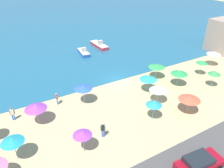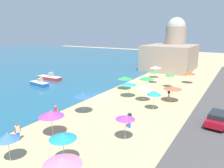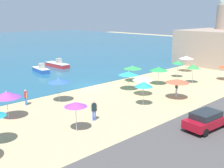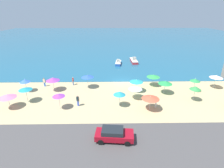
{
  "view_description": "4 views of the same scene",
  "coord_description": "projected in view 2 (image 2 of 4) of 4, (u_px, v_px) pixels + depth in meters",
  "views": [
    {
      "loc": [
        -14.87,
        -24.33,
        15.87
      ],
      "look_at": [
        -1.98,
        -1.87,
        0.96
      ],
      "focal_mm": 35.0,
      "sensor_mm": 36.0,
      "label": 1
    },
    {
      "loc": [
        -25.85,
        -18.43,
        9.71
      ],
      "look_at": [
        0.28,
        -2.77,
        2.15
      ],
      "focal_mm": 35.0,
      "sensor_mm": 36.0,
      "label": 2
    },
    {
      "loc": [
        -21.94,
        -26.91,
        8.95
      ],
      "look_at": [
        0.36,
        -3.55,
        0.86
      ],
      "focal_mm": 45.0,
      "sensor_mm": 36.0,
      "label": 3
    },
    {
      "loc": [
        -2.63,
        -32.45,
        13.45
      ],
      "look_at": [
        -2.18,
        -5.67,
        1.97
      ],
      "focal_mm": 28.0,
      "sensor_mm": 36.0,
      "label": 4
    }
  ],
  "objects": [
    {
      "name": "bather_3",
      "position": [
        129.0,
        119.0,
        22.02
      ],
      "size": [
        0.51,
        0.36,
        1.78
      ],
      "color": "blue",
      "rests_on": "ground_plane"
    },
    {
      "name": "skiff_offshore",
      "position": [
        39.0,
        83.0,
        38.78
      ],
      "size": [
        1.8,
        4.41,
        1.48
      ],
      "color": "#2854A6",
      "rests_on": "sea"
    },
    {
      "name": "beach_umbrella_13",
      "position": [
        147.0,
        78.0,
        35.51
      ],
      "size": [
        2.34,
        2.34,
        2.38
      ],
      "color": "#B2B2B7",
      "rests_on": "ground_plane"
    },
    {
      "name": "beach_umbrella_15",
      "position": [
        144.0,
        87.0,
        30.21
      ],
      "size": [
        2.21,
        2.21,
        2.35
      ],
      "color": "#B2B2B7",
      "rests_on": "ground_plane"
    },
    {
      "name": "beach_umbrella_5",
      "position": [
        125.0,
        117.0,
        19.24
      ],
      "size": [
        1.77,
        1.77,
        2.48
      ],
      "color": "#B2B2B7",
      "rests_on": "ground_plane"
    },
    {
      "name": "beach_umbrella_4",
      "position": [
        170.0,
        75.0,
        37.37
      ],
      "size": [
        1.71,
        1.71,
        2.6
      ],
      "color": "#B2B2B7",
      "rests_on": "ground_plane"
    },
    {
      "name": "beach_umbrella_1",
      "position": [
        154.0,
        72.0,
        40.29
      ],
      "size": [
        1.74,
        1.74,
        2.54
      ],
      "color": "#B2B2B7",
      "rests_on": "ground_plane"
    },
    {
      "name": "beach_umbrella_11",
      "position": [
        173.0,
        88.0,
        29.87
      ],
      "size": [
        2.5,
        2.5,
        2.27
      ],
      "color": "#B2B2B7",
      "rests_on": "ground_plane"
    },
    {
      "name": "beach_umbrella_9",
      "position": [
        154.0,
        93.0,
        26.76
      ],
      "size": [
        1.79,
        1.79,
        2.54
      ],
      "color": "#B2B2B7",
      "rests_on": "ground_plane"
    },
    {
      "name": "parked_car_1",
      "position": [
        218.0,
        118.0,
        22.56
      ],
      "size": [
        4.34,
        2.2,
        1.47
      ],
      "color": "maroon",
      "rests_on": "coastal_road"
    },
    {
      "name": "beach_umbrella_10",
      "position": [
        8.0,
        137.0,
        16.08
      ],
      "size": [
        1.73,
        1.73,
        2.38
      ],
      "color": "#B2B2B7",
      "rests_on": "ground_plane"
    },
    {
      "name": "beach_umbrella_12",
      "position": [
        51.0,
        113.0,
        20.14
      ],
      "size": [
        2.37,
        2.37,
        2.56
      ],
      "color": "#B2B2B7",
      "rests_on": "ground_plane"
    },
    {
      "name": "skiff_nearshore",
      "position": [
        49.0,
        78.0,
        43.5
      ],
      "size": [
        1.74,
        5.64,
        1.53
      ],
      "color": "red",
      "rests_on": "sea"
    },
    {
      "name": "bather_0",
      "position": [
        18.0,
        131.0,
        19.49
      ],
      "size": [
        0.57,
        0.26,
        1.69
      ],
      "color": "blue",
      "rests_on": "ground_plane"
    },
    {
      "name": "harbor_fortress",
      "position": [
        172.0,
        53.0,
        55.06
      ],
      "size": [
        13.13,
        11.26,
        12.88
      ],
      "color": "gray",
      "rests_on": "ground_plane"
    },
    {
      "name": "bather_1",
      "position": [
        56.0,
        112.0,
        24.15
      ],
      "size": [
        0.24,
        0.57,
        1.63
      ],
      "color": "#3969B8",
      "rests_on": "ground_plane"
    },
    {
      "name": "beach_umbrella_2",
      "position": [
        190.0,
        73.0,
        40.31
      ],
      "size": [
        2.17,
        2.17,
        2.33
      ],
      "color": "#B2B2B7",
      "rests_on": "ground_plane"
    },
    {
      "name": "beach_umbrella_6",
      "position": [
        125.0,
        78.0,
        36.21
      ],
      "size": [
        2.44,
        2.44,
        2.24
      ],
      "color": "#B2B2B7",
      "rests_on": "ground_plane"
    },
    {
      "name": "beach_umbrella_7",
      "position": [
        63.0,
        161.0,
        13.28
      ],
      "size": [
        2.43,
        2.43,
        2.21
      ],
      "color": "#B2B2B7",
      "rests_on": "ground_plane"
    },
    {
      "name": "beach_umbrella_0",
      "position": [
        83.0,
        95.0,
        25.62
      ],
      "size": [
        2.24,
        2.24,
        2.57
      ],
      "color": "#B2B2B7",
      "rests_on": "ground_plane"
    },
    {
      "name": "ground_plane",
      "position": [
        95.0,
        96.0,
        33.06
      ],
      "size": [
        160.0,
        160.0,
        0.0
      ],
      "primitive_type": "plane",
      "color": "tan"
    },
    {
      "name": "beach_umbrella_14",
      "position": [
        63.0,
        136.0,
        15.62
      ],
      "size": [
        2.01,
        2.01,
        2.55
      ],
      "color": "#B2B2B7",
      "rests_on": "ground_plane"
    },
    {
      "name": "bather_2",
      "position": [
        169.0,
        92.0,
        31.4
      ],
      "size": [
        0.39,
        0.48,
        1.79
      ],
      "color": "silver",
      "rests_on": "ground_plane"
    },
    {
      "name": "beach_umbrella_3",
      "position": [
        156.0,
        67.0,
        44.72
      ],
      "size": [
        2.26,
        2.26,
        2.58
      ],
      "color": "#B2B2B7",
      "rests_on": "ground_plane"
    },
    {
      "name": "beach_umbrella_8",
      "position": [
        129.0,
        84.0,
        32.0
      ],
      "size": [
        2.35,
        2.35,
        2.34
      ],
      "color": "#B2B2B7",
      "rests_on": "ground_plane"
    }
  ]
}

